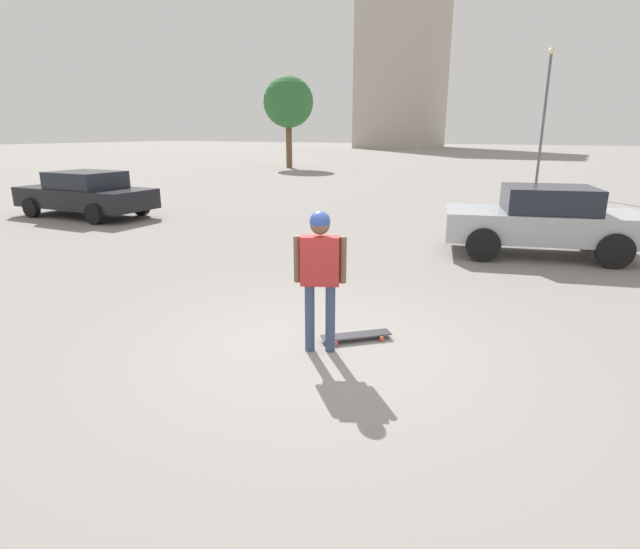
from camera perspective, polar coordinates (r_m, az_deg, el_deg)
ground_plane at (r=6.34m, az=0.00°, el=-8.65°), size 220.00×220.00×0.00m
person at (r=5.96m, az=0.00°, el=1.15°), size 0.37×0.58×1.76m
skateboard at (r=6.63m, az=4.16°, el=-6.95°), size 0.78×0.82×0.08m
car_parked_near at (r=12.03m, az=24.09°, el=5.73°), size 2.82×4.40×1.51m
car_parked_far at (r=17.82m, az=-25.20°, el=8.38°), size 2.17×4.67×1.44m
building_block_distant at (r=91.46m, az=9.61°, el=24.03°), size 15.46×11.35×31.46m
tree_distant at (r=38.80m, az=-3.64°, el=19.02°), size 3.67×3.67×6.58m
lamp_post at (r=25.81m, az=24.30°, el=16.79°), size 0.28×0.28×6.19m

